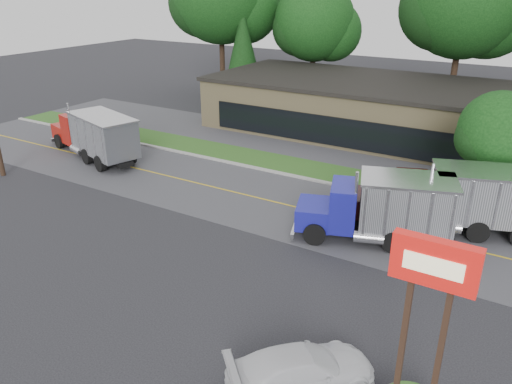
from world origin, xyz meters
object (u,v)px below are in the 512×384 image
at_px(bilo_sign, 418,364).
at_px(dump_truck_red, 95,134).
at_px(dump_truck_blue, 383,207).
at_px(rally_car, 301,370).
at_px(dump_truck_maroon, 462,198).

relative_size(bilo_sign, dump_truck_red, 0.60).
xyz_separation_m(dump_truck_blue, rally_car, (0.97, -10.77, -1.11)).
relative_size(dump_truck_maroon, rally_car, 2.04).
relative_size(dump_truck_red, dump_truck_blue, 1.27).
distance_m(dump_truck_maroon, rally_car, 14.06).
bearing_deg(rally_car, dump_truck_maroon, -54.80).
bearing_deg(dump_truck_red, dump_truck_blue, -167.40).
bearing_deg(dump_truck_maroon, bilo_sign, 75.35).
bearing_deg(dump_truck_blue, rally_car, 76.17).
bearing_deg(rally_car, dump_truck_red, 15.10).
distance_m(dump_truck_red, rally_car, 25.63).
bearing_deg(rally_car, dump_truck_blue, -41.08).
bearing_deg(dump_truck_blue, dump_truck_red, -23.00).
height_order(dump_truck_blue, dump_truck_maroon, same).
relative_size(dump_truck_blue, dump_truck_maroon, 0.80).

